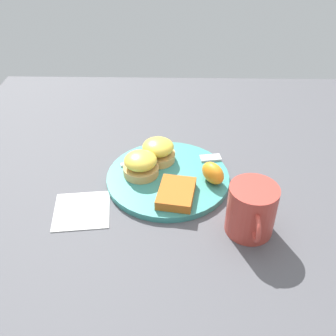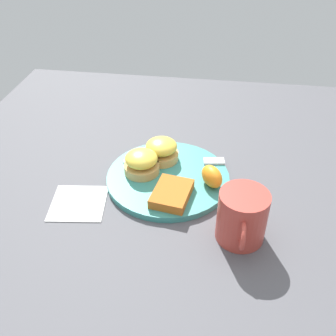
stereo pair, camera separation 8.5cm
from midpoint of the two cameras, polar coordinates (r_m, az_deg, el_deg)
ground_plane at (r=0.87m, az=2.79°, el=-1.90°), size 1.10×1.10×0.00m
plate at (r=0.86m, az=2.81°, el=-1.54°), size 0.27×0.27×0.01m
sandwich_benedict_left at (r=0.89m, az=1.76°, el=2.52°), size 0.08×0.08×0.05m
sandwich_benedict_right at (r=0.85m, az=-1.04°, el=0.71°), size 0.08×0.08×0.05m
hashbrown_patty at (r=0.80m, az=3.60°, el=-3.86°), size 0.10×0.08×0.02m
orange_wedge at (r=0.83m, az=9.30°, el=-1.33°), size 0.07×0.06×0.04m
fork at (r=0.90m, az=4.61°, el=0.87°), size 0.05×0.23×0.00m
cup at (r=0.73m, az=14.01°, el=-7.02°), size 0.12×0.09×0.10m
napkin at (r=0.82m, az=-10.02°, el=-5.11°), size 0.12×0.12×0.00m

